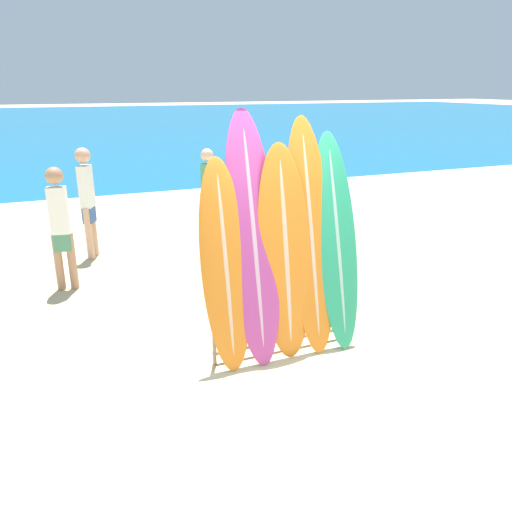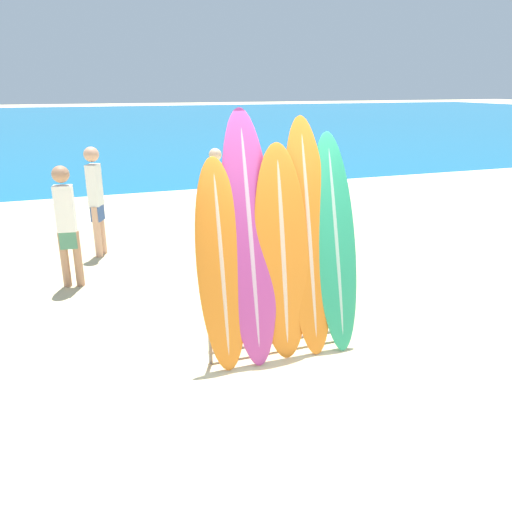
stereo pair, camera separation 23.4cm
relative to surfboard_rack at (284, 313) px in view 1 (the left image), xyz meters
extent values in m
plane|color=beige|center=(0.05, -0.59, -0.44)|extent=(160.00, 160.00, 0.00)
cube|color=#146693|center=(0.05, 38.36, -0.44)|extent=(120.00, 60.00, 0.00)
cube|color=white|center=(0.05, 8.66, -0.43)|extent=(120.00, 0.60, 0.01)
cylinder|color=gray|center=(-0.78, 0.00, -0.03)|extent=(0.04, 0.04, 0.81)
cylinder|color=gray|center=(0.78, 0.00, -0.03)|extent=(0.04, 0.04, 0.81)
cylinder|color=gray|center=(0.00, 0.00, 0.35)|extent=(1.60, 0.04, 0.04)
cylinder|color=gray|center=(0.00, 0.00, -0.32)|extent=(1.60, 0.04, 0.04)
ellipsoid|color=orange|center=(-0.64, 0.02, 0.61)|extent=(0.49, 0.55, 2.10)
ellipsoid|color=beige|center=(-0.64, 0.02, 0.61)|extent=(0.09, 0.54, 2.02)
ellipsoid|color=#B23D8E|center=(-0.32, 0.08, 0.83)|extent=(0.54, 0.71, 2.54)
ellipsoid|color=#CAA1BE|center=(-0.32, 0.08, 0.83)|extent=(0.10, 0.70, 2.45)
ellipsoid|color=orange|center=(0.01, 0.02, 0.67)|extent=(0.59, 0.49, 2.21)
ellipsoid|color=beige|center=(0.01, 0.02, 0.67)|extent=(0.11, 0.48, 2.12)
ellipsoid|color=orange|center=(0.33, 0.08, 0.79)|extent=(0.51, 0.67, 2.45)
ellipsoid|color=beige|center=(0.33, 0.08, 0.79)|extent=(0.09, 0.65, 2.36)
ellipsoid|color=#289E70|center=(0.63, 0.06, 0.70)|extent=(0.48, 0.70, 2.29)
ellipsoid|color=#9AC3B3|center=(0.63, 0.06, 0.70)|extent=(0.09, 0.68, 2.20)
cylinder|color=tan|center=(-1.61, 4.10, -0.01)|extent=(0.12, 0.12, 0.86)
cylinder|color=tan|center=(-1.69, 3.93, -0.01)|extent=(0.12, 0.12, 0.86)
cube|color=#385693|center=(-1.65, 4.02, 0.29)|extent=(0.24, 0.28, 0.26)
cube|color=white|center=(-1.65, 4.02, 0.75)|extent=(0.26, 0.31, 0.67)
sphere|color=tan|center=(-1.65, 4.02, 1.25)|extent=(0.24, 0.24, 0.24)
cylinder|color=#A87A5B|center=(-2.01, 2.69, -0.03)|extent=(0.11, 0.11, 0.82)
cylinder|color=#A87A5B|center=(-2.19, 2.72, -0.03)|extent=(0.11, 0.11, 0.82)
cube|color=#478466|center=(-2.10, 2.71, 0.25)|extent=(0.25, 0.18, 0.25)
cube|color=white|center=(-2.10, 2.71, 0.70)|extent=(0.27, 0.20, 0.64)
sphere|color=#A87A5B|center=(-2.10, 2.71, 1.17)|extent=(0.23, 0.23, 0.23)
cylinder|color=beige|center=(0.50, 4.27, -0.04)|extent=(0.11, 0.11, 0.80)
cylinder|color=beige|center=(0.38, 4.15, -0.04)|extent=(0.11, 0.11, 0.80)
cube|color=#282D38|center=(0.44, 4.21, 0.24)|extent=(0.26, 0.26, 0.24)
cube|color=#42996B|center=(0.44, 4.21, 0.67)|extent=(0.28, 0.28, 0.62)
sphere|color=beige|center=(0.44, 4.21, 1.13)|extent=(0.23, 0.23, 0.23)
camera|label=1|loc=(-2.07, -4.35, 2.30)|focal=35.00mm
camera|label=2|loc=(-1.85, -4.44, 2.30)|focal=35.00mm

